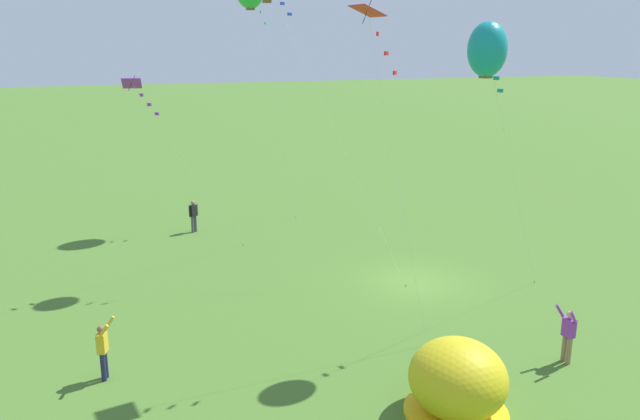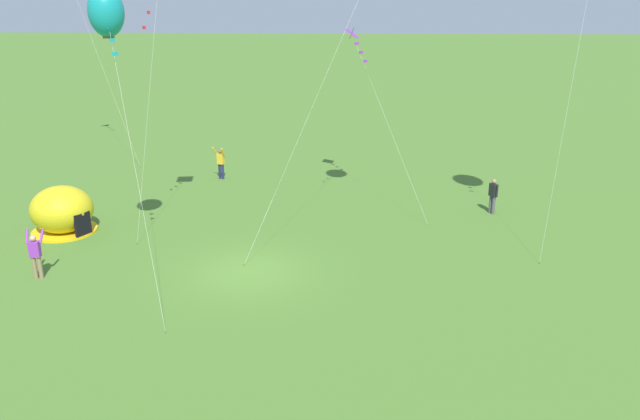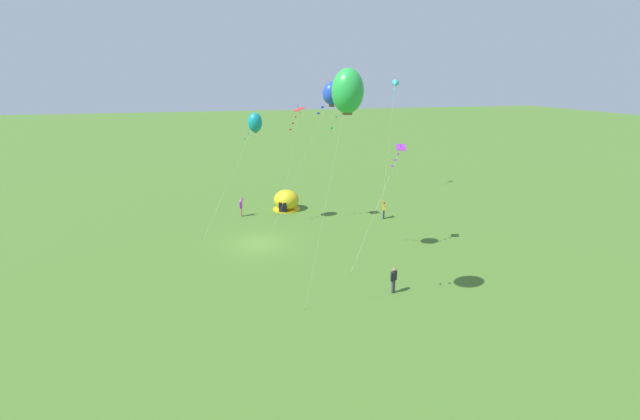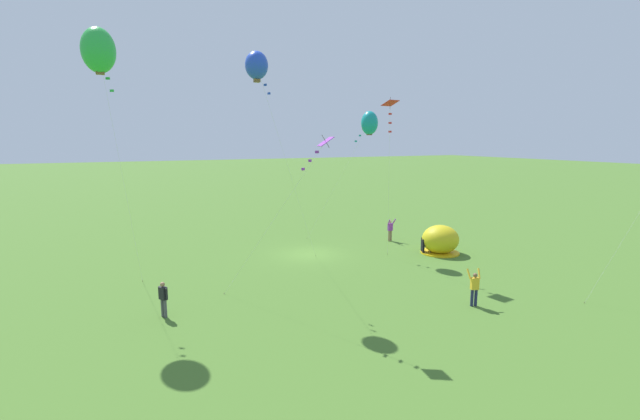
{
  "view_description": "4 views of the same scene",
  "coord_description": "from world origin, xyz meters",
  "px_view_note": "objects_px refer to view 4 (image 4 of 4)",
  "views": [
    {
      "loc": [
        -21.38,
        12.66,
        9.57
      ],
      "look_at": [
        1.31,
        3.78,
        3.17
      ],
      "focal_mm": 35.0,
      "sensor_mm": 36.0,
      "label": 1
    },
    {
      "loc": [
        3.84,
        -21.57,
        10.09
      ],
      "look_at": [
        2.73,
        0.55,
        2.38
      ],
      "focal_mm": 35.0,
      "sensor_mm": 36.0,
      "label": 2
    },
    {
      "loc": [
        33.47,
        -3.37,
        13.26
      ],
      "look_at": [
        2.24,
        4.62,
        3.23
      ],
      "focal_mm": 24.0,
      "sensor_mm": 36.0,
      "label": 3
    },
    {
      "loc": [
        12.21,
        27.76,
        8.31
      ],
      "look_at": [
        -0.14,
        1.61,
        3.52
      ],
      "focal_mm": 24.0,
      "sensor_mm": 36.0,
      "label": 4
    }
  ],
  "objects_px": {
    "person_center_field": "(163,297)",
    "person_arms_raised": "(390,229)",
    "kite_green": "(98,50)",
    "popup_tent": "(440,240)",
    "kite_blue": "(257,66)",
    "person_with_toddler": "(474,287)",
    "kite_red": "(390,110)",
    "kite_purple": "(319,150)",
    "kite_teal": "(369,123)"
  },
  "relations": [
    {
      "from": "person_center_field",
      "to": "person_arms_raised",
      "type": "bearing_deg",
      "value": -155.98
    },
    {
      "from": "kite_green",
      "to": "popup_tent",
      "type": "bearing_deg",
      "value": 178.71
    },
    {
      "from": "kite_blue",
      "to": "popup_tent",
      "type": "bearing_deg",
      "value": -176.49
    },
    {
      "from": "popup_tent",
      "to": "person_arms_raised",
      "type": "relative_size",
      "value": 1.49
    },
    {
      "from": "person_with_toddler",
      "to": "person_arms_raised",
      "type": "xyz_separation_m",
      "value": [
        -4.19,
        -13.45,
        -0.0
      ]
    },
    {
      "from": "person_with_toddler",
      "to": "person_arms_raised",
      "type": "relative_size",
      "value": 1.0
    },
    {
      "from": "kite_red",
      "to": "kite_purple",
      "type": "bearing_deg",
      "value": 37.53
    },
    {
      "from": "popup_tent",
      "to": "person_with_toddler",
      "type": "relative_size",
      "value": 1.49
    },
    {
      "from": "popup_tent",
      "to": "kite_purple",
      "type": "height_order",
      "value": "kite_purple"
    },
    {
      "from": "person_center_field",
      "to": "kite_blue",
      "type": "distance_m",
      "value": 12.85
    },
    {
      "from": "kite_green",
      "to": "person_arms_raised",
      "type": "bearing_deg",
      "value": -168.17
    },
    {
      "from": "person_with_toddler",
      "to": "kite_green",
      "type": "xyz_separation_m",
      "value": [
        16.23,
        -9.18,
        11.6
      ]
    },
    {
      "from": "person_center_field",
      "to": "kite_purple",
      "type": "height_order",
      "value": "kite_purple"
    },
    {
      "from": "kite_blue",
      "to": "kite_teal",
      "type": "height_order",
      "value": "kite_blue"
    },
    {
      "from": "popup_tent",
      "to": "kite_teal",
      "type": "relative_size",
      "value": 0.27
    },
    {
      "from": "popup_tent",
      "to": "kite_green",
      "type": "distance_m",
      "value": 24.48
    },
    {
      "from": "popup_tent",
      "to": "kite_purple",
      "type": "bearing_deg",
      "value": 26.52
    },
    {
      "from": "kite_purple",
      "to": "person_center_field",
      "type": "bearing_deg",
      "value": -23.84
    },
    {
      "from": "person_with_toddler",
      "to": "kite_teal",
      "type": "xyz_separation_m",
      "value": [
        -1.1,
        -12.01,
        8.48
      ]
    },
    {
      "from": "person_arms_raised",
      "to": "person_center_field",
      "type": "bearing_deg",
      "value": 24.02
    },
    {
      "from": "kite_red",
      "to": "person_with_toddler",
      "type": "bearing_deg",
      "value": 87.39
    },
    {
      "from": "person_with_toddler",
      "to": "kite_red",
      "type": "bearing_deg",
      "value": -92.61
    },
    {
      "from": "person_with_toddler",
      "to": "kite_red",
      "type": "distance_m",
      "value": 12.44
    },
    {
      "from": "popup_tent",
      "to": "person_arms_raised",
      "type": "bearing_deg",
      "value": -76.56
    },
    {
      "from": "popup_tent",
      "to": "person_center_field",
      "type": "height_order",
      "value": "popup_tent"
    },
    {
      "from": "person_with_toddler",
      "to": "kite_purple",
      "type": "xyz_separation_m",
      "value": [
        7.55,
        -2.27,
        6.83
      ]
    },
    {
      "from": "popup_tent",
      "to": "kite_blue",
      "type": "height_order",
      "value": "kite_blue"
    },
    {
      "from": "person_arms_raised",
      "to": "kite_red",
      "type": "xyz_separation_m",
      "value": [
        3.81,
        5.09,
        9.2
      ]
    },
    {
      "from": "person_with_toddler",
      "to": "kite_blue",
      "type": "xyz_separation_m",
      "value": [
        8.64,
        -7.84,
        11.22
      ]
    },
    {
      "from": "kite_blue",
      "to": "kite_red",
      "type": "relative_size",
      "value": 1.18
    },
    {
      "from": "kite_blue",
      "to": "kite_green",
      "type": "relative_size",
      "value": 0.95
    },
    {
      "from": "popup_tent",
      "to": "person_arms_raised",
      "type": "xyz_separation_m",
      "value": [
        1.14,
        -4.76,
        0.0
      ]
    },
    {
      "from": "person_with_toddler",
      "to": "kite_blue",
      "type": "relative_size",
      "value": 0.15
    },
    {
      "from": "kite_blue",
      "to": "kite_purple",
      "type": "bearing_deg",
      "value": 101.05
    },
    {
      "from": "person_center_field",
      "to": "kite_red",
      "type": "distance_m",
      "value": 17.59
    },
    {
      "from": "kite_green",
      "to": "person_with_toddler",
      "type": "bearing_deg",
      "value": 150.51
    },
    {
      "from": "person_center_field",
      "to": "kite_blue",
      "type": "relative_size",
      "value": 0.13
    },
    {
      "from": "kite_blue",
      "to": "kite_teal",
      "type": "distance_m",
      "value": 10.95
    },
    {
      "from": "kite_blue",
      "to": "kite_red",
      "type": "height_order",
      "value": "kite_blue"
    },
    {
      "from": "kite_blue",
      "to": "kite_red",
      "type": "distance_m",
      "value": 9.26
    },
    {
      "from": "person_center_field",
      "to": "kite_green",
      "type": "xyz_separation_m",
      "value": [
        1.97,
        -3.95,
        11.64
      ]
    },
    {
      "from": "person_with_toddler",
      "to": "person_arms_raised",
      "type": "bearing_deg",
      "value": -107.28
    },
    {
      "from": "popup_tent",
      "to": "person_center_field",
      "type": "distance_m",
      "value": 19.89
    },
    {
      "from": "kite_green",
      "to": "kite_teal",
      "type": "xyz_separation_m",
      "value": [
        -17.33,
        -2.83,
        -3.12
      ]
    },
    {
      "from": "popup_tent",
      "to": "kite_red",
      "type": "xyz_separation_m",
      "value": [
        4.94,
        0.33,
        9.21
      ]
    },
    {
      "from": "popup_tent",
      "to": "person_arms_raised",
      "type": "height_order",
      "value": "popup_tent"
    },
    {
      "from": "person_center_field",
      "to": "kite_green",
      "type": "bearing_deg",
      "value": -63.48
    },
    {
      "from": "person_arms_raised",
      "to": "kite_green",
      "type": "xyz_separation_m",
      "value": [
        20.42,
        4.28,
        11.6
      ]
    },
    {
      "from": "kite_purple",
      "to": "kite_blue",
      "type": "height_order",
      "value": "kite_blue"
    },
    {
      "from": "kite_purple",
      "to": "kite_green",
      "type": "height_order",
      "value": "kite_green"
    }
  ]
}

